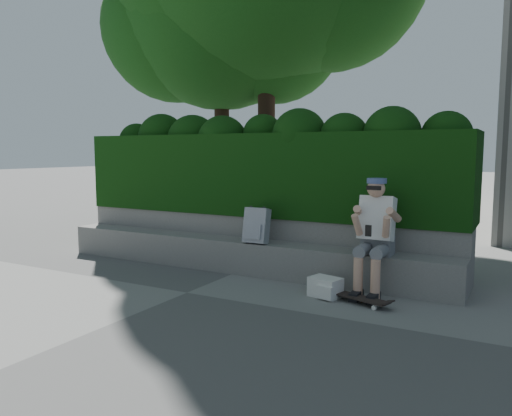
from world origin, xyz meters
The scene contains 9 objects.
ground centered at (0.00, 0.00, 0.00)m, with size 80.00×80.00×0.00m, color slate.
bench_ledge centered at (0.00, 1.25, 0.23)m, with size 6.00×0.45×0.45m, color gray.
planter_wall centered at (0.00, 1.73, 0.38)m, with size 6.00×0.50×0.75m, color gray.
hedge centered at (0.00, 1.95, 1.35)m, with size 6.00×1.00×1.20m, color black.
tree_right centered at (-2.72, 5.05, 4.87)m, with size 4.51×4.51×7.14m.
person centered at (1.98, 1.07, 0.75)m, with size 0.40×0.76×1.38m.
skateboard centered at (1.94, 0.58, 0.06)m, with size 0.75×0.39×0.08m.
backpack_plaid centered at (0.33, 1.15, 0.69)m, with size 0.33×0.17×0.48m, color silver.
backpack_ground centered at (1.52, 0.65, 0.11)m, with size 0.35×0.25×0.23m, color silver.
Camera 1 is at (3.55, -4.73, 1.70)m, focal length 35.00 mm.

